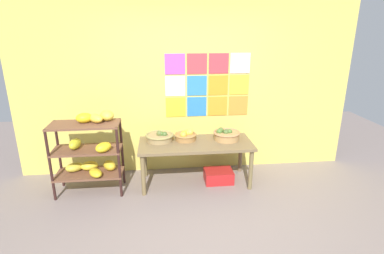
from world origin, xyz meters
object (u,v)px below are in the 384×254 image
object	(u,v)px
display_table	(196,147)
fruit_basket_left	(226,135)
fruit_basket_centre	(160,137)
produce_crate_under_table	(218,176)
banana_shelf_unit	(90,148)
fruit_basket_back_left	(186,136)

from	to	relation	value
display_table	fruit_basket_left	distance (m)	0.49
fruit_basket_centre	produce_crate_under_table	distance (m)	1.06
banana_shelf_unit	produce_crate_under_table	distance (m)	1.88
fruit_basket_left	fruit_basket_back_left	bearing A→B (deg)	175.52
display_table	fruit_basket_centre	xyz separation A→B (m)	(-0.51, 0.14, 0.13)
display_table	produce_crate_under_table	distance (m)	0.58
fruit_basket_back_left	produce_crate_under_table	distance (m)	0.78
display_table	fruit_basket_left	xyz separation A→B (m)	(0.46, 0.08, 0.15)
display_table	produce_crate_under_table	world-z (taller)	display_table
banana_shelf_unit	fruit_basket_left	world-z (taller)	banana_shelf_unit
fruit_basket_back_left	fruit_basket_left	size ratio (longest dim) A/B	0.82
banana_shelf_unit	fruit_basket_back_left	size ratio (longest dim) A/B	3.49
banana_shelf_unit	fruit_basket_back_left	xyz separation A→B (m)	(1.32, 0.21, 0.06)
display_table	fruit_basket_centre	world-z (taller)	fruit_basket_centre
display_table	fruit_basket_back_left	world-z (taller)	fruit_basket_back_left
fruit_basket_centre	banana_shelf_unit	bearing A→B (deg)	-166.78
fruit_basket_back_left	fruit_basket_centre	bearing A→B (deg)	178.34
fruit_basket_left	produce_crate_under_table	world-z (taller)	fruit_basket_left
display_table	produce_crate_under_table	size ratio (longest dim) A/B	3.89
fruit_basket_centre	produce_crate_under_table	xyz separation A→B (m)	(0.85, -0.16, -0.60)
display_table	fruit_basket_left	world-z (taller)	fruit_basket_left
display_table	fruit_basket_centre	bearing A→B (deg)	164.63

